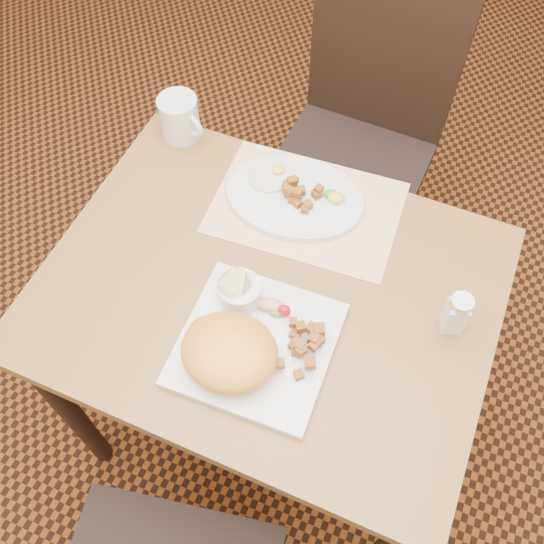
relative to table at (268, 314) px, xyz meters
The scene contains 15 objects.
ground 0.64m from the table, ahead, with size 8.00×8.00×0.00m, color black.
table is the anchor object (origin of this frame).
chair_far 0.72m from the table, 90.89° to the left, with size 0.43×0.44×0.97m.
placemat 0.25m from the table, 90.72° to the left, with size 0.40×0.28×0.00m, color white.
plate_square 0.18m from the table, 75.93° to the right, with size 0.28×0.28×0.02m, color silver.
plate_oval 0.26m from the table, 98.53° to the left, with size 0.30×0.23×0.02m, color silver, non-canonical shape.
hollandaise_mound 0.24m from the table, 90.07° to the right, with size 0.19×0.16×0.07m.
ramekin 0.16m from the table, 126.38° to the right, with size 0.09×0.08×0.05m.
garnish_sq 0.15m from the table, 53.15° to the right, with size 0.08×0.05×0.03m.
fried_egg 0.31m from the table, 111.89° to the left, with size 0.10×0.10×0.02m.
garnish_ov 0.29m from the table, 78.91° to the left, with size 0.05×0.04×0.02m.
salt_shaker 0.40m from the table, ahead, with size 0.05×0.05×0.10m.
coffee_mug 0.50m from the table, 138.63° to the left, with size 0.12×0.09×0.10m.
home_fries_sq 0.21m from the table, 41.24° to the right, with size 0.08×0.12×0.04m.
home_fries_ov 0.27m from the table, 96.38° to the left, with size 0.09×0.07×0.04m.
Camera 1 is at (0.25, -0.57, 1.79)m, focal length 40.00 mm.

